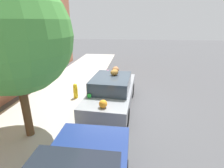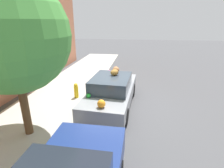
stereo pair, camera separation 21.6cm
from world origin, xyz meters
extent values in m
plane|color=#4C4C4F|center=(0.00, 0.00, 0.00)|extent=(60.00, 60.00, 0.00)
cube|color=#B2ADA3|center=(0.00, 2.70, 0.05)|extent=(24.00, 3.20, 0.11)
cube|color=orange|center=(-0.45, 4.35, 2.18)|extent=(4.21, 0.90, 0.55)
cylinder|color=brown|center=(-2.49, 2.34, 1.07)|extent=(0.24, 0.24, 1.93)
sphere|color=#47933D|center=(-2.49, 2.34, 3.13)|extent=(3.14, 3.14, 3.14)
cylinder|color=gold|center=(0.42, 1.78, 0.38)|extent=(0.20, 0.20, 0.55)
sphere|color=gold|center=(0.42, 1.78, 0.72)|extent=(0.18, 0.18, 0.18)
cube|color=gray|center=(0.00, 0.01, 0.59)|extent=(4.42, 1.94, 0.55)
cube|color=#333D47|center=(-0.17, 0.03, 1.12)|extent=(2.03, 1.59, 0.52)
cylinder|color=black|center=(1.39, 0.70, 0.31)|extent=(0.63, 0.22, 0.62)
cylinder|color=black|center=(1.29, -0.83, 0.31)|extent=(0.63, 0.22, 0.62)
cylinder|color=black|center=(-1.29, 0.86, 0.31)|extent=(0.63, 0.22, 0.62)
cylinder|color=black|center=(-1.39, -0.67, 0.31)|extent=(0.63, 0.22, 0.62)
sphere|color=white|center=(1.18, -0.59, 0.96)|extent=(0.27, 0.27, 0.21)
sphere|color=green|center=(1.14, 0.02, 0.98)|extent=(0.33, 0.33, 0.24)
ellipsoid|color=brown|center=(0.07, -0.08, 1.51)|extent=(0.46, 0.44, 0.25)
ellipsoid|color=yellow|center=(0.87, -0.20, 1.01)|extent=(0.31, 0.33, 0.31)
sphere|color=green|center=(-1.16, 0.71, 0.94)|extent=(0.17, 0.17, 0.16)
ellipsoid|color=#B039C9|center=(1.50, 0.04, 0.97)|extent=(0.35, 0.30, 0.23)
sphere|color=#96613C|center=(0.43, -0.09, 1.53)|extent=(0.40, 0.40, 0.28)
sphere|color=red|center=(1.90, 0.15, 0.96)|extent=(0.28, 0.28, 0.21)
sphere|color=pink|center=(1.39, -0.10, 1.00)|extent=(0.39, 0.39, 0.28)
ellipsoid|color=yellow|center=(0.94, 0.49, 1.00)|extent=(0.35, 0.29, 0.27)
sphere|color=pink|center=(1.90, 0.46, 0.98)|extent=(0.31, 0.31, 0.24)
sphere|color=orange|center=(-1.85, 0.09, 1.00)|extent=(0.37, 0.37, 0.27)
sphere|color=white|center=(1.08, 0.39, 1.03)|extent=(0.37, 0.37, 0.33)
cylinder|color=black|center=(-3.89, 0.82, 0.32)|extent=(0.63, 0.18, 0.63)
camera|label=1|loc=(-6.85, -0.79, 3.49)|focal=28.00mm
camera|label=2|loc=(-6.82, -1.00, 3.49)|focal=28.00mm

